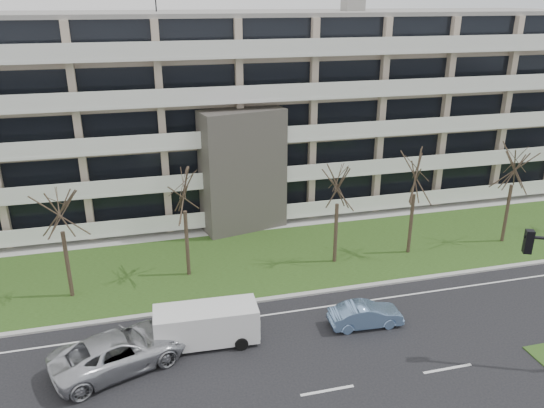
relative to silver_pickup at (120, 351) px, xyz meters
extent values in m
plane|color=black|center=(8.90, -4.01, -0.87)|extent=(160.00, 160.00, 0.00)
cube|color=#284517|center=(8.90, 8.99, -0.84)|extent=(90.00, 10.00, 0.06)
cube|color=#B2B2AD|center=(8.90, 3.99, -0.81)|extent=(90.00, 0.35, 0.12)
cube|color=#B2B2AD|center=(8.90, 14.49, -0.83)|extent=(90.00, 2.00, 0.08)
cube|color=white|center=(8.90, 2.49, -0.86)|extent=(90.00, 0.12, 0.01)
cube|color=#BEAA94|center=(8.90, 21.49, 6.63)|extent=(60.00, 12.00, 15.00)
cube|color=gray|center=(8.90, 21.49, 14.28)|extent=(60.50, 12.50, 0.30)
cube|color=#4C4742|center=(8.90, 14.49, 3.63)|extent=(6.39, 3.69, 9.00)
cube|color=black|center=(8.90, 14.29, 1.13)|extent=(4.92, 1.19, 3.50)
cube|color=black|center=(8.90, 15.47, 1.23)|extent=(58.00, 0.10, 1.80)
cube|color=white|center=(8.90, 14.79, -0.27)|extent=(58.00, 1.40, 0.22)
cube|color=white|center=(8.90, 14.14, 0.33)|extent=(58.00, 0.08, 1.00)
cube|color=black|center=(8.90, 15.47, 4.23)|extent=(58.00, 0.10, 1.80)
cube|color=white|center=(8.90, 14.79, 2.73)|extent=(58.00, 1.40, 0.22)
cube|color=white|center=(8.90, 14.14, 3.33)|extent=(58.00, 0.08, 1.00)
cube|color=black|center=(8.90, 15.47, 7.23)|extent=(58.00, 0.10, 1.80)
cube|color=white|center=(8.90, 14.79, 5.73)|extent=(58.00, 1.40, 0.22)
cube|color=white|center=(8.90, 14.14, 6.33)|extent=(58.00, 0.08, 1.00)
cube|color=black|center=(8.90, 15.47, 10.23)|extent=(58.00, 0.10, 1.80)
cube|color=white|center=(8.90, 14.79, 8.73)|extent=(58.00, 1.40, 0.22)
cube|color=white|center=(8.90, 14.14, 9.33)|extent=(58.00, 0.08, 1.00)
cube|color=black|center=(8.90, 15.47, 13.23)|extent=(58.00, 0.10, 1.80)
cube|color=white|center=(8.90, 14.79, 11.73)|extent=(58.00, 1.40, 0.22)
cube|color=white|center=(8.90, 14.14, 12.33)|extent=(58.00, 0.08, 1.00)
imported|color=silver|center=(0.00, 0.00, 0.00)|extent=(6.86, 4.83, 1.74)
imported|color=#789DD0|center=(12.56, 0.27, -0.23)|extent=(3.97, 1.56, 1.29)
cube|color=white|center=(4.21, 0.86, 0.22)|extent=(5.20, 2.12, 1.80)
cube|color=black|center=(4.21, 0.86, 0.74)|extent=(4.82, 1.96, 0.66)
cube|color=white|center=(6.63, 0.75, 0.08)|extent=(0.41, 1.82, 1.14)
cylinder|color=black|center=(2.56, -0.02, -0.54)|extent=(0.67, 0.27, 0.66)
cylinder|color=black|center=(2.64, 1.88, -0.54)|extent=(0.67, 0.27, 0.66)
cylinder|color=black|center=(5.78, -0.16, -0.54)|extent=(0.67, 0.27, 0.66)
cylinder|color=black|center=(5.86, 1.74, -0.54)|extent=(0.67, 0.27, 0.66)
cube|color=black|center=(18.22, -3.84, 5.28)|extent=(0.46, 0.46, 1.10)
sphere|color=red|center=(18.22, -3.84, 5.64)|extent=(0.22, 0.22, 0.22)
sphere|color=orange|center=(18.22, -3.84, 5.28)|extent=(0.22, 0.22, 0.22)
sphere|color=green|center=(18.22, -3.84, 4.93)|extent=(0.22, 0.22, 0.22)
cylinder|color=#382B21|center=(-2.82, 7.24, 1.19)|extent=(0.24, 0.24, 4.12)
cylinder|color=#382B21|center=(4.06, 8.11, 1.30)|extent=(0.24, 0.24, 4.34)
cylinder|color=#382B21|center=(13.56, 7.49, 1.18)|extent=(0.24, 0.24, 4.10)
cylinder|color=#382B21|center=(18.92, 7.52, 1.26)|extent=(0.24, 0.24, 4.27)
cylinder|color=#382B21|center=(26.29, 7.47, 1.27)|extent=(0.24, 0.24, 4.29)
camera|label=1|loc=(1.82, -21.71, 15.46)|focal=35.00mm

